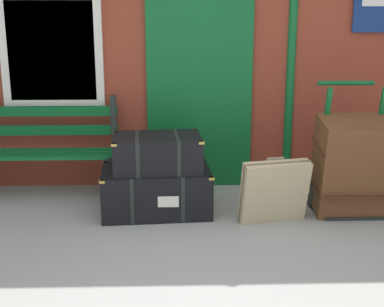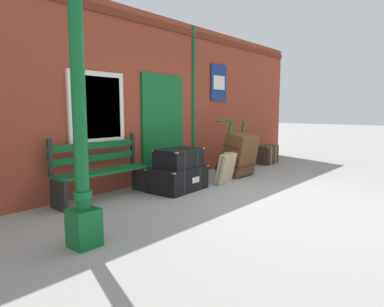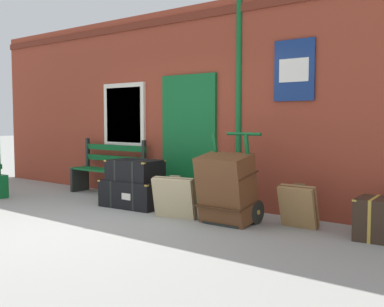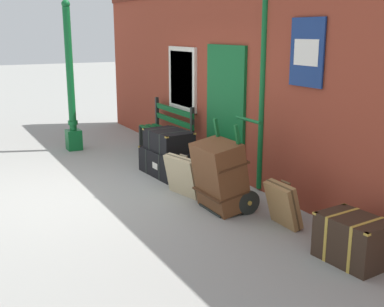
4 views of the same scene
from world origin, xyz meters
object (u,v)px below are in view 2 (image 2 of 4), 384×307
Objects in this scene: lamp_post at (81,142)px; steamer_trunk_middle at (179,158)px; platform_bench at (101,171)px; steamer_trunk_base at (178,179)px; corner_trunk at (265,154)px; large_brown_trunk at (240,154)px; porters_trolley at (233,163)px; suitcase_olive at (226,168)px; suitcase_oxblood at (245,158)px.

steamer_trunk_middle is at bearing 20.48° from lamp_post.
platform_bench is 1.34m from steamer_trunk_base.
corner_trunk is (3.73, 0.30, -0.34)m from steamer_trunk_middle.
steamer_trunk_middle is at bearing 176.30° from large_brown_trunk.
platform_bench is 3.07m from porters_trolley.
steamer_trunk_base is 0.37m from steamer_trunk_middle.
lamp_post is 3.66m from suitcase_olive.
steamer_trunk_middle is at bearing -178.17° from porters_trolley.
lamp_post is at bearing -130.34° from platform_bench.
steamer_trunk_middle is at bearing -23.90° from platform_bench.
suitcase_oxblood is (0.84, 0.38, -0.19)m from large_brown_trunk.
suitcase_olive is (-0.76, -0.16, -0.18)m from large_brown_trunk.
lamp_post is 2.73× the size of steamer_trunk_base.
platform_bench is 2.42m from suitcase_olive.
suitcase_oxblood is at bearing 5.26° from steamer_trunk_base.
lamp_post is at bearing -159.07° from steamer_trunk_base.
suitcase_oxblood is (0.84, 0.20, 0.00)m from porters_trolley.
large_brown_trunk is (4.28, 0.81, -0.62)m from lamp_post.
large_brown_trunk is at bearing -167.65° from corner_trunk.
suitcase_olive is at bearing -19.94° from platform_bench.
steamer_trunk_middle is 0.71× the size of porters_trolley.
large_brown_trunk is at bearing -90.00° from porters_trolley.
lamp_post is 2.69m from steamer_trunk_middle.
platform_bench is 1.88× the size of steamer_trunk_middle.
platform_bench is at bearing 177.23° from corner_trunk.
lamp_post is 2.40× the size of porters_trolley.
corner_trunk is (1.92, 0.25, -0.03)m from porters_trolley.
suitcase_oxblood reaches higher than steamer_trunk_base.
platform_bench reaches higher than suitcase_olive.
large_brown_trunk is 1.29× the size of corner_trunk.
suitcase_oxblood is 0.78× the size of corner_trunk.
lamp_post is 4.46m from porters_trolley.
large_brown_trunk reaches higher than steamer_trunk_middle.
large_brown_trunk is (-0.00, -0.17, 0.20)m from porters_trolley.
steamer_trunk_middle reaches higher than suitcase_oxblood.
lamp_post is 6.37m from corner_trunk.
porters_trolley is 0.87m from suitcase_oxblood.
lamp_post is 1.80× the size of platform_bench.
lamp_post is 5.31m from suitcase_oxblood.
porters_trolley is at bearing 1.29° from steamer_trunk_base.
platform_bench is at bearing 49.66° from lamp_post.
platform_bench is 1.70× the size of large_brown_trunk.
steamer_trunk_base is 1.84m from large_brown_trunk.
steamer_trunk_base is 1.82m from porters_trolley.
steamer_trunk_middle is (1.23, -0.54, 0.14)m from platform_bench.
steamer_trunk_base is 1.12× the size of large_brown_trunk.
large_brown_trunk is at bearing -155.82° from suitcase_oxblood.
suitcase_olive is (3.52, 0.64, -0.80)m from lamp_post.
corner_trunk is at bearing 7.30° from porters_trolley.
suitcase_oxblood is 0.88× the size of suitcase_olive.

